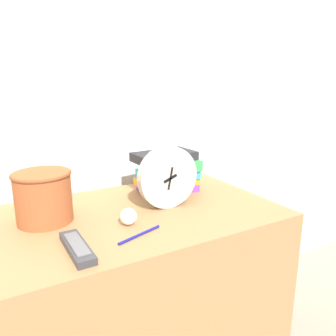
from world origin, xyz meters
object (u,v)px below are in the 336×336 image
(desk_clock, at_px, (168,177))
(book_stack, at_px, (168,171))
(crumpled_paper_ball, at_px, (128,217))
(tv_remote, at_px, (77,247))
(pen, at_px, (140,235))
(basket, at_px, (43,195))

(desk_clock, xyz_separation_m, book_stack, (0.08, 0.15, -0.03))
(book_stack, relative_size, crumpled_paper_ball, 4.96)
(book_stack, relative_size, tv_remote, 1.38)
(book_stack, distance_m, crumpled_paper_ball, 0.35)
(tv_remote, height_order, pen, tv_remote)
(book_stack, height_order, crumpled_paper_ball, book_stack)
(desk_clock, height_order, pen, desk_clock)
(book_stack, xyz_separation_m, crumpled_paper_ball, (-0.26, -0.22, -0.06))
(basket, relative_size, crumpled_paper_ball, 3.41)
(desk_clock, distance_m, book_stack, 0.18)
(basket, bearing_deg, pen, -48.15)
(tv_remote, xyz_separation_m, crumpled_paper_ball, (0.18, 0.09, 0.02))
(desk_clock, height_order, tv_remote, desk_clock)
(basket, height_order, pen, basket)
(book_stack, height_order, tv_remote, book_stack)
(book_stack, bearing_deg, basket, -172.09)
(basket, bearing_deg, desk_clock, -11.98)
(desk_clock, distance_m, pen, 0.26)
(crumpled_paper_ball, distance_m, pen, 0.09)
(desk_clock, distance_m, crumpled_paper_ball, 0.21)
(book_stack, relative_size, basket, 1.45)
(pen, bearing_deg, crumpled_paper_ball, 88.41)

